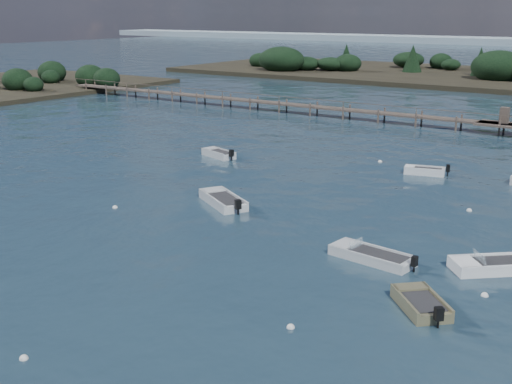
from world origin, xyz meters
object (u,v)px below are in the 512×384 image
Objects in this scene: dinghy_mid_white_a at (372,257)px; tender_far_white at (425,172)px; tender_far_grey at (219,155)px; dinghy_mid_white_b at (497,267)px; dinghy_extra_a at (421,306)px; dinghy_mid_grey at (223,202)px; jetty at (283,104)px.

tender_far_white is at bearing 102.71° from dinghy_mid_white_a.
dinghy_mid_white_a is (20.39, -13.98, -0.03)m from tender_far_grey.
tender_far_grey is (-25.81, 11.79, 0.01)m from dinghy_mid_white_b.
tender_far_grey is (-24.34, 17.78, 0.01)m from dinghy_extra_a.
dinghy_extra_a is at bearing -36.15° from tender_far_grey.
dinghy_extra_a is 0.86× the size of tender_far_grey.
jetty is (-17.54, 34.61, 0.82)m from dinghy_mid_grey.
tender_far_grey is at bearing -69.64° from jetty.
dinghy_mid_white_a is 0.07× the size of jetty.
dinghy_mid_white_b is at bearing -24.55° from tender_far_grey.
dinghy_mid_white_a is 47.93m from jetty.
tender_far_grey is at bearing 145.57° from dinghy_mid_white_a.
tender_far_white is at bearing 110.15° from dinghy_extra_a.
tender_far_white is (-9.48, 15.84, 0.01)m from dinghy_mid_white_b.
dinghy_mid_grey is 1.05× the size of dinghy_mid_white_b.
jetty is (-8.89, 23.96, 0.82)m from tender_far_grey.
tender_far_white is at bearing 13.94° from tender_far_grey.
tender_far_white is at bearing 120.89° from dinghy_mid_white_b.
dinghy_extra_a is at bearing -51.48° from jetty.
dinghy_mid_grey is at bearing -63.13° from jetty.
dinghy_mid_white_b is 0.95× the size of dinghy_mid_white_a.
dinghy_mid_grey reaches higher than dinghy_mid_white_b.
dinghy_mid_white_b reaches higher than tender_far_grey.
dinghy_mid_white_a is (4.07, -18.03, -0.02)m from tender_far_white.
tender_far_grey is 1.10× the size of tender_far_white.
jetty is at bearing 127.66° from dinghy_mid_white_a.
tender_far_white reaches higher than dinghy_extra_a.
tender_far_white reaches higher than dinghy_mid_white_a.
tender_far_grey reaches higher than dinghy_mid_white_a.
dinghy_mid_white_b is 6.17m from dinghy_extra_a.
dinghy_mid_white_b is 0.07× the size of jetty.
dinghy_extra_a is at bearing -24.44° from dinghy_mid_grey.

